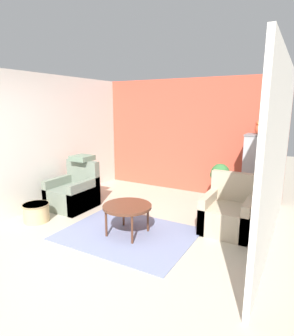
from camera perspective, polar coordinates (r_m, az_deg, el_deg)
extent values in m
plane|color=#B2A893|center=(3.90, -14.04, -18.33)|extent=(20.00, 20.00, 0.00)
cube|color=#C64C38|center=(6.56, 8.06, 6.39)|extent=(4.21, 0.06, 2.58)
cube|color=silver|center=(6.16, -17.13, 5.57)|extent=(0.06, 3.66, 2.58)
cube|color=silver|center=(4.28, 25.00, 2.09)|extent=(0.06, 3.66, 2.58)
cube|color=slate|center=(4.55, -3.95, -13.19)|extent=(2.01, 1.55, 0.01)
cylinder|color=#512D1E|center=(4.37, -4.04, -7.78)|extent=(0.76, 0.76, 0.04)
cylinder|color=#512D1E|center=(4.41, -8.30, -11.07)|extent=(0.04, 0.04, 0.44)
cylinder|color=#512D1E|center=(4.16, -3.05, -12.44)|extent=(0.04, 0.04, 0.44)
cylinder|color=#512D1E|center=(4.76, -4.81, -9.16)|extent=(0.04, 0.04, 0.44)
cylinder|color=#512D1E|center=(4.53, 0.18, -10.27)|extent=(0.04, 0.04, 0.44)
cube|color=slate|center=(5.74, -14.93, -5.82)|extent=(0.76, 0.82, 0.42)
cube|color=slate|center=(5.85, -12.89, -0.77)|extent=(0.76, 0.14, 0.48)
cube|color=slate|center=(5.93, -17.19, -4.51)|extent=(0.12, 0.82, 0.59)
cube|color=slate|center=(5.50, -12.59, -5.57)|extent=(0.12, 0.82, 0.59)
cube|color=tan|center=(4.75, 16.11, -9.83)|extent=(0.76, 0.82, 0.42)
cube|color=tan|center=(4.91, 17.35, -3.59)|extent=(0.76, 0.14, 0.48)
cube|color=tan|center=(4.79, 12.43, -8.35)|extent=(0.12, 0.82, 0.59)
cube|color=tan|center=(4.66, 20.02, -9.42)|extent=(0.12, 0.82, 0.59)
cube|color=slate|center=(5.93, 20.49, -7.20)|extent=(0.48, 0.48, 0.11)
cube|color=#A8A8AD|center=(5.74, 21.03, -0.46)|extent=(0.41, 0.41, 1.32)
cube|color=slate|center=(5.64, 21.57, 6.25)|extent=(0.43, 0.43, 0.03)
ellipsoid|color=#D14C2D|center=(5.63, 21.66, 7.38)|extent=(0.12, 0.15, 0.19)
sphere|color=#D14C2D|center=(5.60, 21.73, 8.47)|extent=(0.10, 0.10, 0.10)
cone|color=gold|center=(5.56, 21.65, 8.37)|extent=(0.05, 0.05, 0.05)
cone|color=#D14C2D|center=(5.70, 21.75, 7.23)|extent=(0.06, 0.12, 0.17)
cylinder|color=beige|center=(5.95, 14.36, -6.08)|extent=(0.28, 0.28, 0.24)
cylinder|color=brown|center=(5.87, 14.50, -3.60)|extent=(0.03, 0.03, 0.30)
sphere|color=#337038|center=(5.80, 14.65, -0.96)|extent=(0.37, 0.37, 0.37)
sphere|color=#337038|center=(5.87, 13.75, -1.39)|extent=(0.22, 0.22, 0.22)
sphere|color=#337038|center=(5.76, 15.45, -1.57)|extent=(0.20, 0.20, 0.20)
cylinder|color=tan|center=(5.31, -21.55, -8.41)|extent=(0.43, 0.43, 0.32)
cylinder|color=#957E57|center=(5.26, -21.68, -6.92)|extent=(0.45, 0.45, 0.02)
cube|color=slate|center=(5.80, -13.03, 2.00)|extent=(0.38, 0.38, 0.10)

